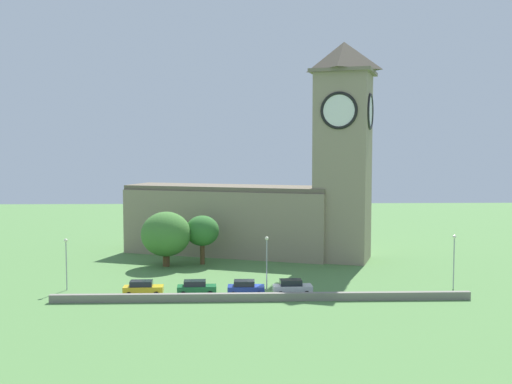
{
  "coord_description": "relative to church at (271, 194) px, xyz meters",
  "views": [
    {
      "loc": [
        -2.84,
        -69.43,
        16.91
      ],
      "look_at": [
        -0.22,
        10.27,
        11.13
      ],
      "focal_mm": 42.62,
      "sensor_mm": 36.0,
      "label": 1
    }
  ],
  "objects": [
    {
      "name": "streetlamp_west_mid",
      "position": [
        -1.78,
        -23.11,
        -5.37
      ],
      "size": [
        0.44,
        0.44,
        6.48
      ],
      "color": "#9EA0A5",
      "rests_on": "ground"
    },
    {
      "name": "car_blue",
      "position": [
        -4.33,
        -25.33,
        -8.88
      ],
      "size": [
        4.27,
        2.29,
        1.72
      ],
      "color": "#233D9E",
      "rests_on": "ground"
    },
    {
      "name": "car_green",
      "position": [
        -10.02,
        -24.93,
        -8.9
      ],
      "size": [
        4.56,
        2.22,
        1.67
      ],
      "color": "#1E6B38",
      "rests_on": "ground"
    },
    {
      "name": "tree_by_tower",
      "position": [
        -15.43,
        -7.86,
        -5.1
      ],
      "size": [
        7.09,
        7.09,
        7.85
      ],
      "color": "brown",
      "rests_on": "ground"
    },
    {
      "name": "tree_riverside_east",
      "position": [
        -10.34,
        -6.42,
        -4.87
      ],
      "size": [
        4.91,
        4.91,
        7.13
      ],
      "color": "brown",
      "rests_on": "ground"
    },
    {
      "name": "ground_plane",
      "position": [
        -2.55,
        -9.77,
        -9.75
      ],
      "size": [
        200.0,
        200.0,
        0.0
      ],
      "primitive_type": "plane",
      "color": "#517F42"
    },
    {
      "name": "quay_barrier",
      "position": [
        -2.55,
        -28.08,
        -9.3
      ],
      "size": [
        46.6,
        0.7,
        0.89
      ],
      "primitive_type": "cube",
      "color": "gray",
      "rests_on": "ground"
    },
    {
      "name": "church",
      "position": [
        0.0,
        0.0,
        0.0
      ],
      "size": [
        39.91,
        21.51,
        32.58
      ],
      "color": "gray",
      "rests_on": "ground"
    },
    {
      "name": "car_yellow",
      "position": [
        -16.12,
        -25.19,
        -8.86
      ],
      "size": [
        4.58,
        2.14,
        1.74
      ],
      "color": "gold",
      "rests_on": "ground"
    },
    {
      "name": "car_white",
      "position": [
        1.03,
        -25.44,
        -8.83
      ],
      "size": [
        4.54,
        2.26,
        1.81
      ],
      "color": "silver",
      "rests_on": "ground"
    },
    {
      "name": "streetlamp_central",
      "position": [
        20.7,
        -23.06,
        -5.34
      ],
      "size": [
        0.44,
        0.44,
        6.53
      ],
      "color": "#9EA0A5",
      "rests_on": "ground"
    },
    {
      "name": "streetlamp_west_end",
      "position": [
        -25.61,
        -22.15,
        -5.54
      ],
      "size": [
        0.44,
        0.44,
        6.19
      ],
      "color": "#9EA0A5",
      "rests_on": "ground"
    }
  ]
}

